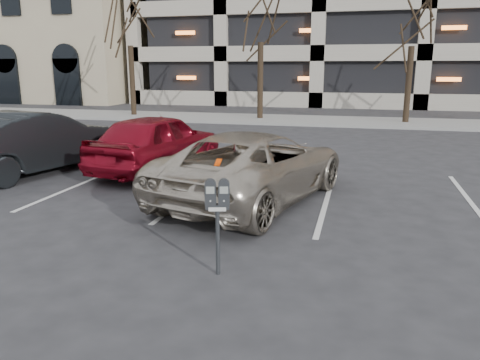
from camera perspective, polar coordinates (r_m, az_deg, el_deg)
The scene contains 9 objects.
ground at distance 7.98m, azimuth -0.72°, elevation -5.66°, with size 140.00×140.00×0.00m, color #28282B.
sidewalk at distance 23.49m, azimuth 9.67°, elevation 7.14°, with size 80.00×4.00×0.12m, color gray.
stall_lines at distance 10.48m, azimuth -4.81°, elevation -0.95°, with size 16.90×5.20×0.00m.
office_building at distance 48.01m, azimuth -25.58°, elevation 18.17°, with size 26.00×16.20×15.00m.
tree_a at distance 26.38m, azimuth -13.50°, elevation 20.55°, with size 3.64×3.64×8.27m.
parking_meter at distance 5.90m, azimuth -2.78°, elevation -2.89°, with size 0.34×0.20×1.25m.
suv_silver at distance 9.40m, azimuth 1.74°, elevation 1.75°, with size 3.59×5.48×1.41m.
car_red at distance 12.33m, azimuth -10.01°, elevation 4.63°, with size 1.78×4.41×1.50m, color maroon.
car_dark at distance 12.96m, azimuth -23.75°, elevation 4.27°, with size 1.66×4.77×1.57m, color black.
Camera 1 is at (1.99, -7.26, 2.63)m, focal length 35.00 mm.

